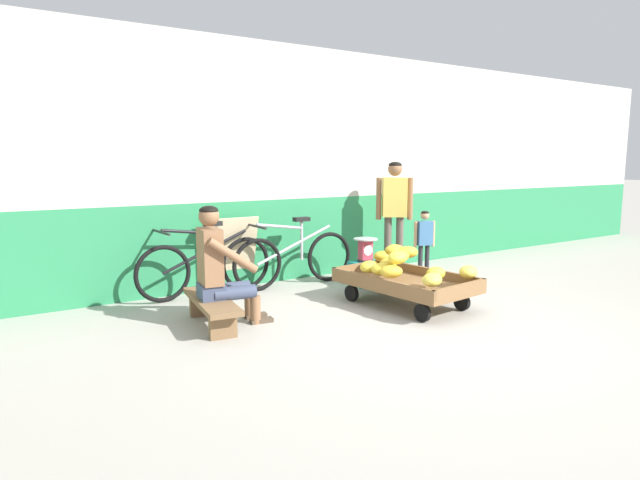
# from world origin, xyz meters

# --- Properties ---
(ground_plane) EXTENTS (80.00, 80.00, 0.00)m
(ground_plane) POSITION_xyz_m (0.00, 0.00, 0.00)
(ground_plane) COLOR #A39E93
(back_wall) EXTENTS (16.00, 0.30, 2.98)m
(back_wall) POSITION_xyz_m (0.00, 2.83, 1.49)
(back_wall) COLOR #287F4C
(back_wall) RESTS_ON ground
(banana_cart) EXTENTS (1.00, 1.53, 0.36)m
(banana_cart) POSITION_xyz_m (0.37, 0.89, 0.24)
(banana_cart) COLOR brown
(banana_cart) RESTS_ON ground
(banana_pile) EXTENTS (0.98, 1.49, 0.26)m
(banana_pile) POSITION_xyz_m (0.33, 0.88, 0.47)
(banana_pile) COLOR gold
(banana_pile) RESTS_ON banana_cart
(low_bench) EXTENTS (0.44, 1.13, 0.27)m
(low_bench) POSITION_xyz_m (-1.65, 1.33, 0.20)
(low_bench) COLOR brown
(low_bench) RESTS_ON ground
(vendor_seated) EXTENTS (0.71, 0.53, 1.14)m
(vendor_seated) POSITION_xyz_m (-1.56, 1.32, 0.57)
(vendor_seated) COLOR brown
(vendor_seated) RESTS_ON ground
(plastic_crate) EXTENTS (0.36, 0.28, 0.30)m
(plastic_crate) POSITION_xyz_m (0.60, 1.88, 0.15)
(plastic_crate) COLOR #19847F
(plastic_crate) RESTS_ON ground
(weighing_scale) EXTENTS (0.30, 0.30, 0.29)m
(weighing_scale) POSITION_xyz_m (0.60, 1.88, 0.45)
(weighing_scale) COLOR #28282D
(weighing_scale) RESTS_ON plastic_crate
(bicycle_near_left) EXTENTS (1.66, 0.48, 0.86)m
(bicycle_near_left) POSITION_xyz_m (-1.26, 2.46, 0.35)
(bicycle_near_left) COLOR black
(bicycle_near_left) RESTS_ON ground
(bicycle_far_left) EXTENTS (1.66, 0.48, 0.86)m
(bicycle_far_left) POSITION_xyz_m (-0.17, 2.33, 0.35)
(bicycle_far_left) COLOR black
(bicycle_far_left) RESTS_ON ground
(sign_board) EXTENTS (0.70, 0.24, 0.88)m
(sign_board) POSITION_xyz_m (-0.90, 2.64, 0.44)
(sign_board) COLOR #C6B289
(sign_board) RESTS_ON ground
(customer_adult) EXTENTS (0.42, 0.34, 1.53)m
(customer_adult) POSITION_xyz_m (1.30, 2.16, 0.95)
(customer_adult) COLOR brown
(customer_adult) RESTS_ON ground
(customer_child) EXTENTS (0.28, 0.17, 0.91)m
(customer_child) POSITION_xyz_m (1.38, 1.67, 0.56)
(customer_child) COLOR #232328
(customer_child) RESTS_ON ground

